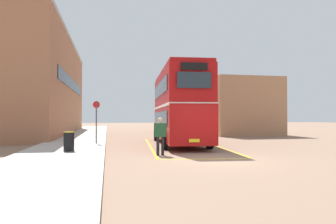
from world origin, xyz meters
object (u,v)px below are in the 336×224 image
object	(u,v)px
single_deck_bus	(173,118)
bus_stop_sign	(96,118)
litter_bin	(69,141)
pedestrian_boarding	(160,133)
double_decker_bus	(179,106)

from	to	relation	value
single_deck_bus	bus_stop_sign	world-z (taller)	single_deck_bus
single_deck_bus	litter_bin	xyz separation A→B (m)	(-9.16, -18.77, -1.02)
single_deck_bus	pedestrian_boarding	xyz separation A→B (m)	(-4.94, -20.08, -0.61)
bus_stop_sign	double_decker_bus	bearing A→B (deg)	-2.20
double_decker_bus	bus_stop_sign	xyz separation A→B (m)	(-5.27, 0.20, -0.78)
pedestrian_boarding	litter_bin	bearing A→B (deg)	162.82
double_decker_bus	single_deck_bus	xyz separation A→B (m)	(2.76, 14.68, -0.88)
pedestrian_boarding	double_decker_bus	bearing A→B (deg)	68.05
litter_bin	pedestrian_boarding	bearing A→B (deg)	-17.18
bus_stop_sign	single_deck_bus	bearing A→B (deg)	60.97
litter_bin	bus_stop_sign	bearing A→B (deg)	75.37
bus_stop_sign	litter_bin	bearing A→B (deg)	-104.63
single_deck_bus	litter_bin	world-z (taller)	single_deck_bus
double_decker_bus	pedestrian_boarding	distance (m)	6.00
double_decker_bus	pedestrian_boarding	size ratio (longest dim) A/B	5.77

